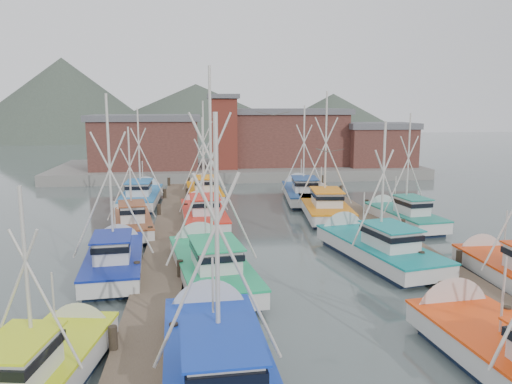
{
  "coord_description": "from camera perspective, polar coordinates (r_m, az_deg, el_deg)",
  "views": [
    {
      "loc": [
        -5.11,
        -24.95,
        8.39
      ],
      "look_at": [
        -1.14,
        8.39,
        2.6
      ],
      "focal_mm": 35.0,
      "sensor_mm": 36.0,
      "label": 1
    }
  ],
  "objects": [
    {
      "name": "boat_0",
      "position": [
        16.21,
        -4.53,
        -18.65
      ],
      "size": [
        3.77,
        10.19,
        9.17
      ],
      "rotation": [
        0.0,
        0.0,
        0.04
      ],
      "color": "black",
      "rests_on": "ground"
    },
    {
      "name": "lookout_tower",
      "position": [
        58.1,
        -3.74,
        6.96
      ],
      "size": [
        3.6,
        3.6,
        8.5
      ],
      "color": "maroon",
      "rests_on": "quay"
    },
    {
      "name": "boat_10",
      "position": [
        34.59,
        -14.01,
        -3.39
      ],
      "size": [
        3.59,
        8.17,
        7.69
      ],
      "rotation": [
        0.0,
        0.0,
        0.16
      ],
      "color": "black",
      "rests_on": "ground"
    },
    {
      "name": "gull_near",
      "position": [
        22.14,
        1.99,
        8.9
      ],
      "size": [
        1.54,
        0.61,
        0.24
      ],
      "rotation": [
        0.0,
        0.0,
        -0.03
      ],
      "color": "gray",
      "rests_on": "ground"
    },
    {
      "name": "boat_4",
      "position": [
        25.03,
        -5.32,
        -8.17
      ],
      "size": [
        4.5,
        10.34,
        11.11
      ],
      "rotation": [
        0.0,
        0.0,
        0.15
      ],
      "color": "black",
      "rests_on": "ground"
    },
    {
      "name": "dock_right",
      "position": [
        32.47,
        15.41,
        -5.17
      ],
      "size": [
        2.3,
        46.0,
        1.5
      ],
      "color": "#4F4031",
      "rests_on": "ground"
    },
    {
      "name": "boat_2",
      "position": [
        16.94,
        -22.98,
        -18.13
      ],
      "size": [
        3.61,
        8.13,
        6.88
      ],
      "rotation": [
        0.0,
        0.0,
        -0.17
      ],
      "color": "black",
      "rests_on": "ground"
    },
    {
      "name": "quay",
      "position": [
        62.65,
        -2.06,
        2.63
      ],
      "size": [
        44.0,
        16.0,
        1.2
      ],
      "primitive_type": "cube",
      "color": "slate",
      "rests_on": "ground"
    },
    {
      "name": "boat_9",
      "position": [
        39.38,
        7.64,
        -1.59
      ],
      "size": [
        4.2,
        10.36,
        10.42
      ],
      "rotation": [
        0.0,
        0.0,
        -0.1
      ],
      "color": "black",
      "rests_on": "ground"
    },
    {
      "name": "shed_right",
      "position": [
        63.12,
        13.79,
        5.37
      ],
      "size": [
        8.48,
        6.36,
        5.2
      ],
      "color": "brown",
      "rests_on": "quay"
    },
    {
      "name": "boat_5",
      "position": [
        28.64,
        13.17,
        -6.1
      ],
      "size": [
        4.9,
        10.16,
        8.5
      ],
      "rotation": [
        0.0,
        0.0,
        0.21
      ],
      "color": "black",
      "rests_on": "ground"
    },
    {
      "name": "gull_far",
      "position": [
        26.95,
        8.44,
        4.68
      ],
      "size": [
        1.49,
        0.65,
        0.24
      ],
      "rotation": [
        0.0,
        0.0,
        -0.6
      ],
      "color": "gray",
      "rests_on": "ground"
    },
    {
      "name": "boat_14",
      "position": [
        44.42,
        -12.91,
        -0.46
      ],
      "size": [
        3.78,
        9.59,
        9.06
      ],
      "rotation": [
        0.0,
        0.0,
        -0.02
      ],
      "color": "black",
      "rests_on": "ground"
    },
    {
      "name": "dock_left",
      "position": [
        30.19,
        -10.18,
        -6.09
      ],
      "size": [
        2.3,
        46.0,
        1.5
      ],
      "color": "#4F4031",
      "rests_on": "ground"
    },
    {
      "name": "shed_left",
      "position": [
        60.38,
        -12.44,
        5.71
      ],
      "size": [
        12.72,
        8.48,
        6.2
      ],
      "color": "brown",
      "rests_on": "quay"
    },
    {
      "name": "boat_13",
      "position": [
        45.41,
        5.3,
        -0.03
      ],
      "size": [
        4.03,
        10.15,
        9.38
      ],
      "rotation": [
        0.0,
        0.0,
        -0.1
      ],
      "color": "black",
      "rests_on": "ground"
    },
    {
      "name": "boat_11",
      "position": [
        37.14,
        16.2,
        -2.59
      ],
      "size": [
        3.55,
        8.38,
        8.57
      ],
      "rotation": [
        0.0,
        0.0,
        0.13
      ],
      "color": "black",
      "rests_on": "ground"
    },
    {
      "name": "shed_center",
      "position": [
        63.05,
        3.39,
        6.4
      ],
      "size": [
        14.84,
        9.54,
        6.9
      ],
      "color": "brown",
      "rests_on": "quay"
    },
    {
      "name": "boat_8",
      "position": [
        36.38,
        -6.06,
        -2.51
      ],
      "size": [
        3.47,
        9.49,
        8.47
      ],
      "rotation": [
        0.0,
        0.0,
        0.06
      ],
      "color": "black",
      "rests_on": "ground"
    },
    {
      "name": "boat_6",
      "position": [
        26.8,
        -15.79,
        -7.3
      ],
      "size": [
        3.91,
        8.82,
        9.69
      ],
      "rotation": [
        0.0,
        0.0,
        0.09
      ],
      "color": "black",
      "rests_on": "ground"
    },
    {
      "name": "distant_hills",
      "position": [
        147.97,
        -9.8,
        6.39
      ],
      "size": [
        175.0,
        140.0,
        42.0
      ],
      "color": "#455143",
      "rests_on": "ground"
    },
    {
      "name": "boat_12",
      "position": [
        45.82,
        -5.99,
        0.05
      ],
      "size": [
        3.87,
        9.4,
        9.66
      ],
      "rotation": [
        0.0,
        0.0,
        0.05
      ],
      "color": "black",
      "rests_on": "ground"
    },
    {
      "name": "ground",
      "position": [
        26.81,
        4.59,
        -8.48
      ],
      "size": [
        260.0,
        260.0,
        0.0
      ],
      "primitive_type": "plane",
      "color": "#43514F",
      "rests_on": "ground"
    }
  ]
}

